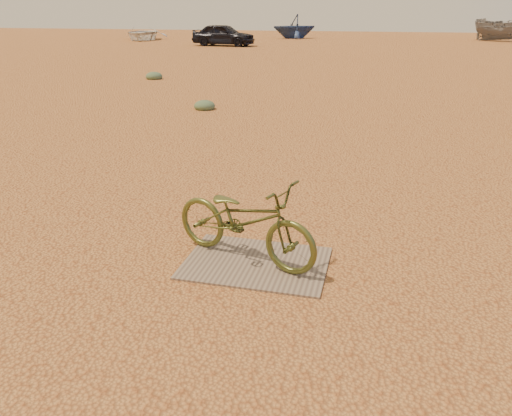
% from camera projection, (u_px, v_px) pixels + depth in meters
% --- Properties ---
extents(ground, '(120.00, 120.00, 0.00)m').
position_uv_depth(ground, '(297.00, 273.00, 5.07)').
color(ground, '#BE8041').
rests_on(ground, ground).
extents(plywood_board, '(1.49, 1.07, 0.02)m').
position_uv_depth(plywood_board, '(256.00, 263.00, 5.26)').
color(plywood_board, '#84725B').
rests_on(plywood_board, ground).
extents(bicycle, '(1.80, 1.11, 0.89)m').
position_uv_depth(bicycle, '(245.00, 220.00, 5.16)').
color(bicycle, '#4D5422').
rests_on(bicycle, plywood_board).
extents(car, '(4.67, 2.26, 1.54)m').
position_uv_depth(car, '(223.00, 35.00, 36.10)').
color(car, black).
rests_on(car, ground).
extents(boat_near_left, '(4.90, 6.02, 1.09)m').
position_uv_depth(boat_near_left, '(142.00, 33.00, 43.04)').
color(boat_near_left, silver).
rests_on(boat_near_left, ground).
extents(boat_far_left, '(5.21, 5.05, 2.10)m').
position_uv_depth(boat_far_left, '(294.00, 26.00, 45.21)').
color(boat_far_left, navy).
rests_on(boat_far_left, ground).
extents(boat_mid_right, '(5.19, 4.10, 1.91)m').
position_uv_depth(boat_mid_right, '(504.00, 29.00, 41.05)').
color(boat_mid_right, slate).
rests_on(boat_mid_right, ground).
extents(kale_a, '(0.57, 0.57, 0.31)m').
position_uv_depth(kale_a, '(205.00, 109.00, 13.39)').
color(kale_a, '#617752').
rests_on(kale_a, ground).
extents(kale_c, '(0.64, 0.64, 0.35)m').
position_uv_depth(kale_c, '(154.00, 79.00, 19.15)').
color(kale_c, '#617752').
rests_on(kale_c, ground).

